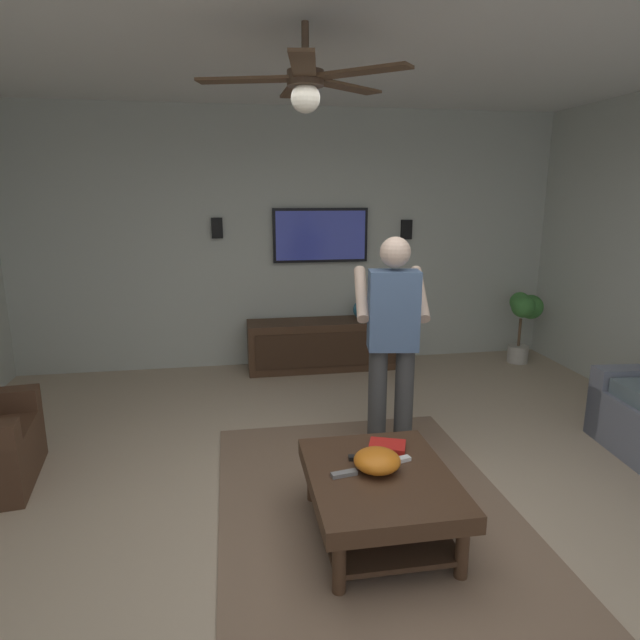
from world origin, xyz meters
TOP-DOWN VIEW (x-y plane):
  - ground_plane at (0.00, 0.00)m, footprint 7.71×7.71m
  - wall_back_tv at (3.26, 0.00)m, footprint 0.10×6.27m
  - area_rug at (0.05, -0.08)m, footprint 2.71×1.83m
  - coffee_table at (-0.15, -0.08)m, footprint 1.00×0.80m
  - media_console at (2.93, -0.31)m, footprint 0.45×1.70m
  - tv at (3.17, -0.31)m, footprint 0.05×1.07m
  - person_standing at (0.87, -0.45)m, footprint 0.59×0.60m
  - potted_plant_tall at (2.72, -2.60)m, footprint 0.35×0.42m
  - bowl at (-0.12, -0.07)m, footprint 0.27×0.27m
  - remote_white at (-0.04, -0.22)m, footprint 0.08×0.16m
  - remote_black at (0.02, -0.02)m, footprint 0.06×0.15m
  - remote_grey at (-0.14, 0.12)m, footprint 0.07×0.16m
  - book at (0.13, -0.21)m, footprint 0.23×0.26m
  - vase_round at (2.94, -0.75)m, footprint 0.22×0.22m
  - wall_speaker_left at (3.18, -1.31)m, footprint 0.06×0.12m
  - wall_speaker_right at (3.18, 0.82)m, footprint 0.06×0.12m
  - ceiling_fan at (0.29, 0.26)m, footprint 1.20×1.11m

SIDE VIEW (x-z plane):
  - ground_plane at x=0.00m, z-range 0.00..0.00m
  - area_rug at x=0.05m, z-range 0.00..0.01m
  - media_console at x=2.93m, z-range 0.00..0.55m
  - coffee_table at x=-0.15m, z-range 0.10..0.50m
  - remote_white at x=-0.04m, z-range 0.40..0.42m
  - remote_black at x=0.02m, z-range 0.40..0.42m
  - remote_grey at x=-0.14m, z-range 0.40..0.42m
  - book at x=0.13m, z-range 0.40..0.44m
  - bowl at x=-0.12m, z-range 0.40..0.52m
  - potted_plant_tall at x=2.72m, z-range 0.16..1.00m
  - vase_round at x=2.94m, z-range 0.55..0.77m
  - person_standing at x=0.87m, z-range 0.11..1.75m
  - wall_back_tv at x=3.26m, z-range 0.00..2.84m
  - tv at x=3.17m, z-range 1.17..1.77m
  - wall_speaker_left at x=3.18m, z-range 1.42..1.64m
  - wall_speaker_right at x=3.18m, z-range 1.46..1.68m
  - ceiling_fan at x=0.29m, z-range 2.28..2.74m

